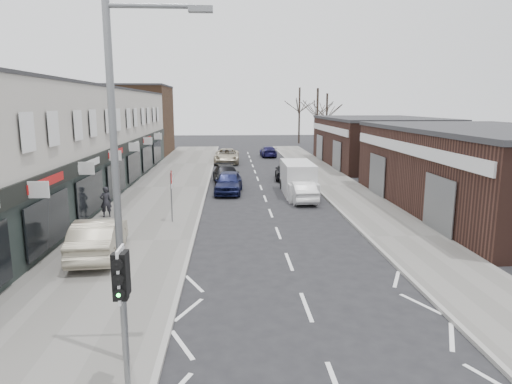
{
  "coord_description": "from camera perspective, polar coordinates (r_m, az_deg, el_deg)",
  "views": [
    {
      "loc": [
        -2.23,
        -10.66,
        5.97
      ],
      "look_at": [
        -1.23,
        6.8,
        2.6
      ],
      "focal_mm": 32.0,
      "sensor_mm": 36.0,
      "label": 1
    }
  ],
  "objects": [
    {
      "name": "parked_car_left_c",
      "position": [
        46.98,
        -3.68,
        4.5
      ],
      "size": [
        2.61,
        5.45,
        1.5
      ],
      "primitive_type": "imported",
      "rotation": [
        0.0,
        0.0,
        -0.02
      ],
      "color": "#AFA48C",
      "rests_on": "ground"
    },
    {
      "name": "tree_far_c",
      "position": [
        71.72,
        5.37,
        6.08
      ],
      "size": [
        3.6,
        3.6,
        8.5
      ],
      "primitive_type": null,
      "color": "#382D26",
      "rests_on": "ground"
    },
    {
      "name": "sedan_on_pavement",
      "position": [
        18.84,
        -19.07,
        -5.38
      ],
      "size": [
        2.0,
        4.73,
        1.52
      ],
      "primitive_type": "imported",
      "rotation": [
        0.0,
        0.0,
        3.23
      ],
      "color": "#9E957F",
      "rests_on": "pavement_left"
    },
    {
      "name": "white_van",
      "position": [
        30.78,
        5.27,
        1.59
      ],
      "size": [
        2.0,
        5.53,
        2.14
      ],
      "rotation": [
        0.0,
        0.0,
        -0.01
      ],
      "color": "silver",
      "rests_on": "ground"
    },
    {
      "name": "ground",
      "position": [
        12.42,
        7.89,
        -17.93
      ],
      "size": [
        160.0,
        160.0,
        0.0
      ],
      "primitive_type": "plane",
      "color": "black",
      "rests_on": "ground"
    },
    {
      "name": "tree_far_a",
      "position": [
        60.02,
        7.55,
        5.1
      ],
      "size": [
        3.6,
        3.6,
        8.0
      ],
      "primitive_type": null,
      "color": "#382D26",
      "rests_on": "ground"
    },
    {
      "name": "warning_sign",
      "position": [
        23.15,
        -10.5,
        1.35
      ],
      "size": [
        0.12,
        0.8,
        2.7
      ],
      "color": "slate",
      "rests_on": "pavement_left"
    },
    {
      "name": "tree_far_b",
      "position": [
        66.37,
        8.72,
        5.62
      ],
      "size": [
        3.6,
        3.6,
        7.5
      ],
      "primitive_type": null,
      "color": "#382D26",
      "rests_on": "ground"
    },
    {
      "name": "pavement_right",
      "position": [
        34.13,
        10.3,
        0.76
      ],
      "size": [
        3.5,
        64.0,
        0.12
      ],
      "primitive_type": "cube",
      "color": "slate",
      "rests_on": "ground"
    },
    {
      "name": "parked_car_right_a",
      "position": [
        28.53,
        5.72,
        0.11
      ],
      "size": [
        1.52,
        4.02,
        1.31
      ],
      "primitive_type": "imported",
      "rotation": [
        0.0,
        0.0,
        3.18
      ],
      "color": "silver",
      "rests_on": "ground"
    },
    {
      "name": "pedestrian",
      "position": [
        25.23,
        -18.26,
        -1.16
      ],
      "size": [
        0.69,
        0.57,
        1.63
      ],
      "primitive_type": "imported",
      "rotation": [
        0.0,
        0.0,
        3.5
      ],
      "color": "black",
      "rests_on": "pavement_left"
    },
    {
      "name": "brick_block_far",
      "position": [
        56.82,
        -14.89,
        8.55
      ],
      "size": [
        8.0,
        10.0,
        8.0
      ],
      "primitive_type": "cube",
      "color": "#4C3220",
      "rests_on": "ground"
    },
    {
      "name": "street_lamp",
      "position": [
        10.21,
        -16.24,
        2.88
      ],
      "size": [
        2.23,
        0.22,
        8.0
      ],
      "color": "slate",
      "rests_on": "pavement_left"
    },
    {
      "name": "right_unit_near",
      "position": [
        28.96,
        27.36,
        2.3
      ],
      "size": [
        10.0,
        18.0,
        4.5
      ],
      "primitive_type": "cube",
      "color": "#3A211A",
      "rests_on": "ground"
    },
    {
      "name": "parked_car_right_c",
      "position": [
        52.99,
        1.54,
        5.1
      ],
      "size": [
        1.81,
        4.27,
        1.23
      ],
      "primitive_type": "imported",
      "rotation": [
        0.0,
        0.0,
        3.16
      ],
      "color": "#181543",
      "rests_on": "ground"
    },
    {
      "name": "shop_terrace_left",
      "position": [
        32.28,
        -23.82,
        5.68
      ],
      "size": [
        8.0,
        41.0,
        7.1
      ],
      "primitive_type": "cube",
      "color": "#B9B3A8",
      "rests_on": "ground"
    },
    {
      "name": "parked_car_left_b",
      "position": [
        34.9,
        -3.72,
        2.17
      ],
      "size": [
        2.35,
        4.88,
        1.37
      ],
      "primitive_type": "imported",
      "rotation": [
        0.0,
        0.0,
        0.09
      ],
      "color": "black",
      "rests_on": "ground"
    },
    {
      "name": "right_unit_far",
      "position": [
        47.17,
        15.01,
        6.01
      ],
      "size": [
        10.0,
        16.0,
        4.5
      ],
      "primitive_type": "cube",
      "color": "#3A211A",
      "rests_on": "ground"
    },
    {
      "name": "parked_car_left_a",
      "position": [
        31.11,
        -3.45,
        1.22
      ],
      "size": [
        2.07,
        4.49,
        1.49
      ],
      "primitive_type": "imported",
      "rotation": [
        0.0,
        0.0,
        -0.07
      ],
      "color": "#13183E",
      "rests_on": "ground"
    },
    {
      "name": "pavement_left",
      "position": [
        33.49,
        -10.98,
        0.54
      ],
      "size": [
        5.5,
        64.0,
        0.12
      ],
      "primitive_type": "cube",
      "color": "slate",
      "rests_on": "ground"
    },
    {
      "name": "traffic_light",
      "position": [
        9.59,
        -16.41,
        -11.3
      ],
      "size": [
        0.28,
        0.6,
        3.1
      ],
      "color": "slate",
      "rests_on": "pavement_left"
    },
    {
      "name": "parked_car_right_b",
      "position": [
        36.84,
        3.67,
        2.61
      ],
      "size": [
        1.87,
        4.04,
        1.34
      ],
      "primitive_type": "imported",
      "rotation": [
        0.0,
        0.0,
        3.07
      ],
      "color": "black",
      "rests_on": "ground"
    }
  ]
}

